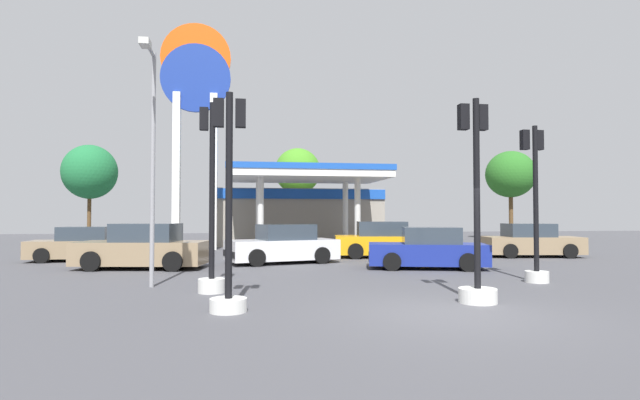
{
  "coord_description": "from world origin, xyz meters",
  "views": [
    {
      "loc": [
        -4.0,
        -9.16,
        1.91
      ],
      "look_at": [
        -0.84,
        11.23,
        2.54
      ],
      "focal_mm": 27.79,
      "sensor_mm": 36.0,
      "label": 1
    }
  ],
  "objects_px": {
    "car_3": "(81,245)",
    "station_pole_sign": "(196,106)",
    "car_0": "(143,248)",
    "car_2": "(531,242)",
    "traffic_signal_0": "(229,230)",
    "tree_2": "(511,175)",
    "car_1": "(385,241)",
    "car_5": "(428,250)",
    "car_4": "(283,245)",
    "traffic_signal_2": "(476,238)",
    "tree_1": "(298,171)",
    "tree_0": "(90,172)",
    "traffic_signal_1": "(535,221)",
    "traffic_signal_3": "(211,233)",
    "corner_streetlamp": "(151,142)"
  },
  "relations": [
    {
      "from": "traffic_signal_0",
      "to": "traffic_signal_1",
      "type": "distance_m",
      "value": 9.05
    },
    {
      "from": "traffic_signal_1",
      "to": "traffic_signal_3",
      "type": "distance_m",
      "value": 9.06
    },
    {
      "from": "car_1",
      "to": "tree_1",
      "type": "distance_m",
      "value": 15.66
    },
    {
      "from": "car_4",
      "to": "traffic_signal_1",
      "type": "distance_m",
      "value": 9.54
    },
    {
      "from": "tree_0",
      "to": "tree_1",
      "type": "bearing_deg",
      "value": -4.76
    },
    {
      "from": "traffic_signal_0",
      "to": "car_2",
      "type": "bearing_deg",
      "value": 39.44
    },
    {
      "from": "car_1",
      "to": "traffic_signal_0",
      "type": "relative_size",
      "value": 1.09
    },
    {
      "from": "car_3",
      "to": "station_pole_sign",
      "type": "bearing_deg",
      "value": 56.15
    },
    {
      "from": "car_5",
      "to": "traffic_signal_1",
      "type": "xyz_separation_m",
      "value": [
        1.72,
        -3.92,
        1.07
      ]
    },
    {
      "from": "station_pole_sign",
      "to": "car_5",
      "type": "relative_size",
      "value": 2.85
    },
    {
      "from": "traffic_signal_0",
      "to": "corner_streetlamp",
      "type": "relative_size",
      "value": 0.69
    },
    {
      "from": "traffic_signal_0",
      "to": "traffic_signal_2",
      "type": "bearing_deg",
      "value": 2.09
    },
    {
      "from": "car_5",
      "to": "traffic_signal_2",
      "type": "distance_m",
      "value": 6.94
    },
    {
      "from": "car_0",
      "to": "traffic_signal_1",
      "type": "height_order",
      "value": "traffic_signal_1"
    },
    {
      "from": "car_1",
      "to": "tree_1",
      "type": "height_order",
      "value": "tree_1"
    },
    {
      "from": "car_5",
      "to": "tree_1",
      "type": "xyz_separation_m",
      "value": [
        -2.55,
        19.62,
        4.51
      ]
    },
    {
      "from": "traffic_signal_2",
      "to": "tree_1",
      "type": "relative_size",
      "value": 0.65
    },
    {
      "from": "traffic_signal_0",
      "to": "car_1",
      "type": "bearing_deg",
      "value": 60.58
    },
    {
      "from": "traffic_signal_0",
      "to": "car_0",
      "type": "bearing_deg",
      "value": 111.05
    },
    {
      "from": "traffic_signal_2",
      "to": "traffic_signal_1",
      "type": "bearing_deg",
      "value": 41.54
    },
    {
      "from": "car_5",
      "to": "traffic_signal_3",
      "type": "relative_size",
      "value": 0.94
    },
    {
      "from": "car_4",
      "to": "tree_0",
      "type": "distance_m",
      "value": 22.42
    },
    {
      "from": "car_0",
      "to": "traffic_signal_2",
      "type": "height_order",
      "value": "traffic_signal_2"
    },
    {
      "from": "car_1",
      "to": "car_4",
      "type": "height_order",
      "value": "car_1"
    },
    {
      "from": "station_pole_sign",
      "to": "car_4",
      "type": "bearing_deg",
      "value": -63.05
    },
    {
      "from": "car_0",
      "to": "car_5",
      "type": "distance_m",
      "value": 10.19
    },
    {
      "from": "traffic_signal_3",
      "to": "tree_2",
      "type": "height_order",
      "value": "tree_2"
    },
    {
      "from": "traffic_signal_0",
      "to": "corner_streetlamp",
      "type": "height_order",
      "value": "corner_streetlamp"
    },
    {
      "from": "tree_0",
      "to": "traffic_signal_2",
      "type": "bearing_deg",
      "value": -59.81
    },
    {
      "from": "tree_0",
      "to": "corner_streetlamp",
      "type": "relative_size",
      "value": 1.11
    },
    {
      "from": "car_2",
      "to": "tree_2",
      "type": "distance_m",
      "value": 18.27
    },
    {
      "from": "car_1",
      "to": "traffic_signal_2",
      "type": "bearing_deg",
      "value": -96.31
    },
    {
      "from": "station_pole_sign",
      "to": "corner_streetlamp",
      "type": "bearing_deg",
      "value": -88.98
    },
    {
      "from": "car_0",
      "to": "traffic_signal_1",
      "type": "bearing_deg",
      "value": -24.86
    },
    {
      "from": "traffic_signal_0",
      "to": "tree_2",
      "type": "height_order",
      "value": "tree_2"
    },
    {
      "from": "traffic_signal_0",
      "to": "tree_2",
      "type": "bearing_deg",
      "value": 51.27
    },
    {
      "from": "car_0",
      "to": "car_2",
      "type": "xyz_separation_m",
      "value": [
        16.63,
        2.51,
        -0.04
      ]
    },
    {
      "from": "car_1",
      "to": "traffic_signal_0",
      "type": "bearing_deg",
      "value": -119.42
    },
    {
      "from": "car_1",
      "to": "car_5",
      "type": "distance_m",
      "value": 4.8
    },
    {
      "from": "car_1",
      "to": "car_2",
      "type": "xyz_separation_m",
      "value": [
        6.75,
        -0.74,
        -0.04
      ]
    },
    {
      "from": "car_4",
      "to": "traffic_signal_2",
      "type": "relative_size",
      "value": 1.04
    },
    {
      "from": "traffic_signal_1",
      "to": "traffic_signal_2",
      "type": "distance_m",
      "value": 4.27
    },
    {
      "from": "car_4",
      "to": "tree_2",
      "type": "xyz_separation_m",
      "value": [
        19.61,
        17.0,
        4.47
      ]
    },
    {
      "from": "car_1",
      "to": "traffic_signal_0",
      "type": "height_order",
      "value": "traffic_signal_0"
    },
    {
      "from": "corner_streetlamp",
      "to": "car_0",
      "type": "bearing_deg",
      "value": 102.92
    },
    {
      "from": "traffic_signal_1",
      "to": "corner_streetlamp",
      "type": "height_order",
      "value": "corner_streetlamp"
    },
    {
      "from": "station_pole_sign",
      "to": "traffic_signal_0",
      "type": "xyz_separation_m",
      "value": [
        2.38,
        -18.05,
        -6.38
      ]
    },
    {
      "from": "car_3",
      "to": "tree_0",
      "type": "height_order",
      "value": "tree_0"
    },
    {
      "from": "tree_0",
      "to": "traffic_signal_1",
      "type": "bearing_deg",
      "value": -52.16
    },
    {
      "from": "station_pole_sign",
      "to": "tree_1",
      "type": "bearing_deg",
      "value": 52.02
    }
  ]
}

